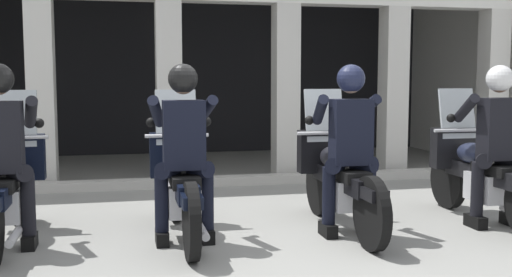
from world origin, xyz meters
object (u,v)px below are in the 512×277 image
(motorcycle_far_left, at_px, (9,186))
(police_officer_center_right, at_px, (350,135))
(police_officer_far_right, at_px, (497,132))
(motorcycle_center_left, at_px, (181,182))
(motorcycle_center_right, at_px, (338,177))
(police_officer_far_left, at_px, (1,140))
(police_officer_center_left, at_px, (184,138))
(motorcycle_far_right, at_px, (479,172))

(motorcycle_far_left, distance_m, police_officer_center_right, 3.11)
(motorcycle_far_left, xyz_separation_m, police_officer_far_right, (4.56, -0.47, 0.44))
(motorcycle_center_left, distance_m, motorcycle_center_right, 1.52)
(police_officer_far_left, height_order, motorcycle_center_right, police_officer_far_left)
(police_officer_far_left, distance_m, motorcycle_center_left, 1.59)
(police_officer_far_left, xyz_separation_m, police_officer_center_right, (3.04, -0.18, 0.00))
(motorcycle_far_left, bearing_deg, police_officer_center_right, 0.54)
(police_officer_center_left, bearing_deg, motorcycle_far_right, 12.04)
(police_officer_far_right, bearing_deg, police_officer_center_right, -164.48)
(motorcycle_far_left, xyz_separation_m, police_officer_center_left, (1.52, -0.41, 0.44))
(police_officer_far_left, xyz_separation_m, police_officer_center_left, (1.52, -0.13, 0.00))
(police_officer_far_left, relative_size, motorcycle_center_left, 0.78)
(motorcycle_center_left, xyz_separation_m, motorcycle_center_right, (1.52, -0.05, 0.00))
(motorcycle_far_left, distance_m, motorcycle_center_left, 1.53)
(motorcycle_center_left, bearing_deg, motorcycle_far_right, 6.70)
(motorcycle_far_left, xyz_separation_m, police_officer_center_right, (3.04, -0.46, 0.44))
(motorcycle_center_left, bearing_deg, police_officer_far_left, -166.55)
(motorcycle_center_right, height_order, police_officer_center_right, police_officer_center_right)
(police_officer_far_left, distance_m, police_officer_far_right, 4.57)
(motorcycle_center_right, xyz_separation_m, motorcycle_far_right, (1.52, -0.01, 0.00))
(police_officer_far_left, bearing_deg, motorcycle_center_left, 14.92)
(police_officer_far_right, bearing_deg, motorcycle_center_left, -170.62)
(police_officer_center_left, bearing_deg, motorcycle_far_left, 172.46)
(motorcycle_far_left, relative_size, police_officer_center_left, 1.29)
(police_officer_center_left, distance_m, motorcycle_center_right, 1.60)
(police_officer_far_left, bearing_deg, motorcycle_far_left, 98.96)
(police_officer_far_left, relative_size, police_officer_far_right, 1.00)
(police_officer_center_right, height_order, motorcycle_far_right, police_officer_center_right)
(motorcycle_center_right, height_order, police_officer_far_right, police_officer_far_right)
(police_officer_far_left, distance_m, motorcycle_far_right, 4.59)
(motorcycle_far_left, relative_size, motorcycle_center_left, 1.00)
(motorcycle_far_left, distance_m, motorcycle_center_right, 3.05)
(police_officer_far_left, relative_size, motorcycle_center_right, 0.78)
(motorcycle_center_right, relative_size, police_officer_far_right, 1.29)
(police_officer_center_right, distance_m, police_officer_far_right, 1.52)
(motorcycle_center_left, xyz_separation_m, police_officer_center_right, (1.52, -0.33, 0.44))
(motorcycle_far_right, bearing_deg, police_officer_far_right, -74.53)
(police_officer_center_left, relative_size, police_officer_center_right, 1.00)
(motorcycle_far_left, bearing_deg, police_officer_far_right, 3.34)
(motorcycle_far_right, bearing_deg, police_officer_far_left, -163.05)
(motorcycle_center_right, bearing_deg, motorcycle_far_left, -177.14)
(motorcycle_center_left, height_order, motorcycle_far_right, same)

